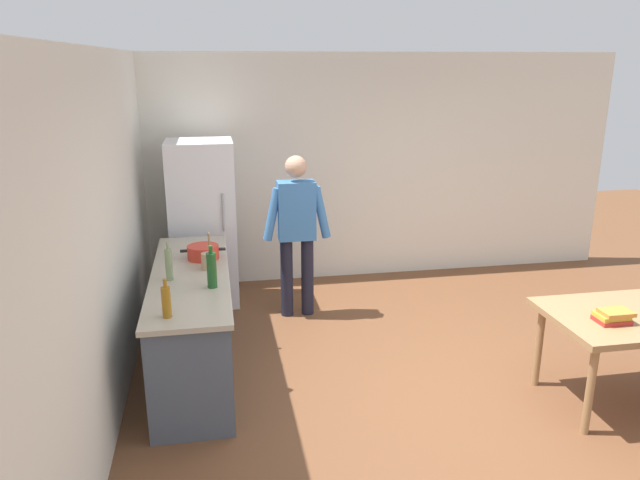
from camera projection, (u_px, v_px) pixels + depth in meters
name	position (u px, v px, depth m)	size (l,w,h in m)	color
ground_plane	(446.00, 396.00, 4.86)	(14.00, 14.00, 0.00)	brown
wall_back	(360.00, 168.00, 7.30)	(6.40, 0.12, 2.70)	silver
wall_left	(96.00, 247.00, 4.22)	(0.12, 5.60, 2.70)	silver
kitchen_counter	(193.00, 323.00, 5.14)	(0.64, 2.20, 0.90)	#4C5666
refrigerator	(203.00, 224.00, 6.54)	(0.70, 0.67, 1.80)	white
person	(297.00, 226.00, 6.16)	(0.70, 0.22, 1.70)	#1E1E2D
dining_table	(639.00, 322.00, 4.62)	(1.40, 0.90, 0.75)	#9E754C
cooking_pot	(203.00, 252.00, 5.37)	(0.40, 0.28, 0.12)	red
utensil_jar	(208.00, 260.00, 5.10)	(0.11, 0.11, 0.32)	tan
bottle_oil_amber	(166.00, 302.00, 4.13)	(0.06, 0.06, 0.28)	#996619
bottle_wine_green	(212.00, 270.00, 4.67)	(0.08, 0.08, 0.34)	#1E5123
bottle_vinegar_tall	(169.00, 264.00, 4.82)	(0.06, 0.06, 0.32)	gray
book_stack	(613.00, 316.00, 4.43)	(0.25, 0.18, 0.10)	#B22D28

